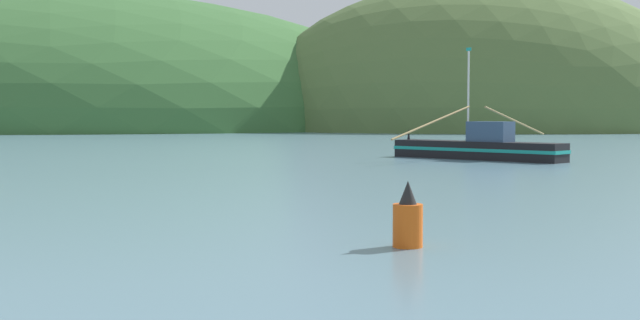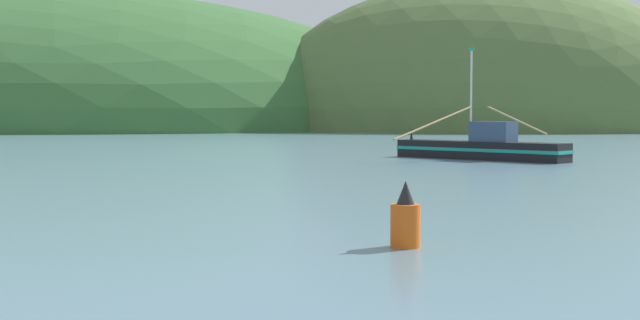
{
  "view_description": "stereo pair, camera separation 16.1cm",
  "coord_description": "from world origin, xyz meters",
  "views": [
    {
      "loc": [
        0.41,
        -3.12,
        2.84
      ],
      "look_at": [
        -1.42,
        22.11,
        1.4
      ],
      "focal_mm": 45.71,
      "sensor_mm": 36.0,
      "label": 1
    },
    {
      "loc": [
        0.57,
        -3.11,
        2.84
      ],
      "look_at": [
        -1.42,
        22.11,
        1.4
      ],
      "focal_mm": 45.71,
      "sensor_mm": 36.0,
      "label": 2
    }
  ],
  "objects": [
    {
      "name": "hill_mid_left",
      "position": [
        18.46,
        144.97,
        0.0
      ],
      "size": [
        84.32,
        67.46,
        53.18
      ],
      "primitive_type": "ellipsoid",
      "color": "#516B38",
      "rests_on": "ground"
    },
    {
      "name": "hill_far_left",
      "position": [
        -68.57,
        165.08,
        0.0
      ],
      "size": [
        160.47,
        128.38,
        55.53
      ],
      "primitive_type": "ellipsoid",
      "color": "#386633",
      "rests_on": "ground"
    },
    {
      "name": "channel_buoy",
      "position": [
        1.03,
        14.18,
        0.58
      ],
      "size": [
        0.64,
        0.64,
        1.42
      ],
      "color": "#E55914",
      "rests_on": "ground"
    },
    {
      "name": "fishing_boat_black",
      "position": [
        6.58,
        47.91,
        0.76
      ],
      "size": [
        10.85,
        13.11,
        6.96
      ],
      "rotation": [
        0.0,
        0.0,
        2.45
      ],
      "color": "black",
      "rests_on": "ground"
    }
  ]
}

